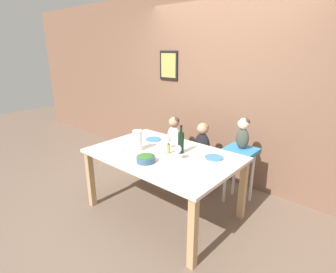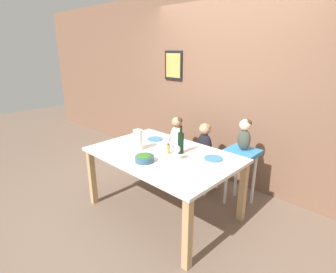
# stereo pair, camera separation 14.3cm
# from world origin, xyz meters

# --- Properties ---
(ground_plane) EXTENTS (14.00, 14.00, 0.00)m
(ground_plane) POSITION_xyz_m (0.00, 0.00, 0.00)
(ground_plane) COLOR #705B4C
(wall_back) EXTENTS (10.00, 0.09, 2.70)m
(wall_back) POSITION_xyz_m (-0.00, 1.26, 1.35)
(wall_back) COLOR brown
(wall_back) RESTS_ON ground_plane
(dining_table) EXTENTS (1.65, 1.08, 0.75)m
(dining_table) POSITION_xyz_m (0.00, 0.00, 0.67)
(dining_table) COLOR silver
(dining_table) RESTS_ON ground_plane
(chair_far_left) EXTENTS (0.43, 0.38, 0.44)m
(chair_far_left) POSITION_xyz_m (-0.48, 0.77, 0.37)
(chair_far_left) COLOR silver
(chair_far_left) RESTS_ON ground_plane
(chair_far_center) EXTENTS (0.43, 0.38, 0.44)m
(chair_far_center) POSITION_xyz_m (0.01, 0.77, 0.37)
(chair_far_center) COLOR silver
(chair_far_center) RESTS_ON ground_plane
(chair_right_highchair) EXTENTS (0.37, 0.32, 0.73)m
(chair_right_highchair) POSITION_xyz_m (0.58, 0.77, 0.57)
(chair_right_highchair) COLOR silver
(chair_right_highchair) RESTS_ON ground_plane
(person_child_left) EXTENTS (0.23, 0.16, 0.51)m
(person_child_left) POSITION_xyz_m (-0.48, 0.77, 0.71)
(person_child_left) COLOR beige
(person_child_left) RESTS_ON chair_far_left
(person_child_center) EXTENTS (0.23, 0.16, 0.51)m
(person_child_center) POSITION_xyz_m (0.01, 0.77, 0.71)
(person_child_center) COLOR black
(person_child_center) RESTS_ON chair_far_center
(person_baby_right) EXTENTS (0.16, 0.14, 0.38)m
(person_baby_right) POSITION_xyz_m (0.58, 0.77, 0.96)
(person_baby_right) COLOR #3D4238
(person_baby_right) RESTS_ON chair_right_highchair
(wine_bottle) EXTENTS (0.07, 0.07, 0.32)m
(wine_bottle) POSITION_xyz_m (0.14, 0.14, 0.88)
(wine_bottle) COLOR black
(wine_bottle) RESTS_ON dining_table
(paper_towel_roll) EXTENTS (0.11, 0.11, 0.24)m
(paper_towel_roll) POSITION_xyz_m (-0.29, -0.12, 0.87)
(paper_towel_roll) COLOR white
(paper_towel_roll) RESTS_ON dining_table
(wine_glass_near) EXTENTS (0.08, 0.08, 0.17)m
(wine_glass_near) POSITION_xyz_m (0.24, -0.04, 0.87)
(wine_glass_near) COLOR white
(wine_glass_near) RESTS_ON dining_table
(wine_glass_far) EXTENTS (0.08, 0.08, 0.17)m
(wine_glass_far) POSITION_xyz_m (-0.05, 0.13, 0.87)
(wine_glass_far) COLOR white
(wine_glass_far) RESTS_ON dining_table
(salad_bowl_large) EXTENTS (0.20, 0.20, 0.08)m
(salad_bowl_large) POSITION_xyz_m (0.02, -0.29, 0.79)
(salad_bowl_large) COLOR #335675
(salad_bowl_large) RESTS_ON dining_table
(dinner_plate_front_left) EXTENTS (0.20, 0.20, 0.01)m
(dinner_plate_front_left) POSITION_xyz_m (-0.49, -0.27, 0.76)
(dinner_plate_front_left) COLOR silver
(dinner_plate_front_left) RESTS_ON dining_table
(dinner_plate_back_left) EXTENTS (0.20, 0.20, 0.01)m
(dinner_plate_back_left) POSITION_xyz_m (-0.41, 0.27, 0.76)
(dinner_plate_back_left) COLOR teal
(dinner_plate_back_left) RESTS_ON dining_table
(dinner_plate_back_right) EXTENTS (0.20, 0.20, 0.01)m
(dinner_plate_back_right) POSITION_xyz_m (0.50, 0.26, 0.76)
(dinner_plate_back_right) COLOR teal
(dinner_plate_back_right) RESTS_ON dining_table
(condiment_bottle_hot_sauce) EXTENTS (0.04, 0.04, 0.13)m
(condiment_bottle_hot_sauce) POSITION_xyz_m (0.05, 0.04, 0.81)
(condiment_bottle_hot_sauce) COLOR #BC8E33
(condiment_bottle_hot_sauce) RESTS_ON dining_table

